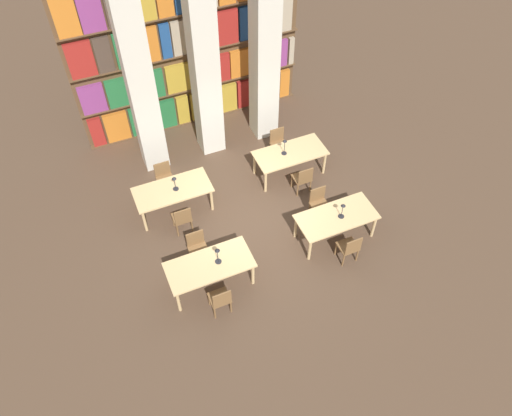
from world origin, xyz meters
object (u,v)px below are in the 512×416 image
(chair_1, at_px, (198,247))
(desk_lamp_1, at_px, (343,208))
(pillar_right, at_px, (265,36))
(chair_3, at_px, (319,203))
(desk_lamp_2, at_px, (174,181))
(desk_lamp_3, at_px, (285,144))
(reading_table_2, at_px, (173,192))
(chair_7, at_px, (278,143))
(chair_5, at_px, (165,177))
(reading_table_0, at_px, (210,267))
(chair_6, at_px, (303,178))
(pillar_center, at_px, (203,50))
(chair_0, at_px, (220,299))
(reading_table_1, at_px, (336,219))
(desk_lamp_0, at_px, (217,253))
(reading_table_3, at_px, (290,155))
(pillar_left, at_px, (136,65))
(chair_4, at_px, (182,218))
(chair_2, at_px, (350,247))

(chair_1, distance_m, desk_lamp_1, 3.36)
(pillar_right, xyz_separation_m, chair_3, (-0.08, -3.45, -2.53))
(chair_3, distance_m, desk_lamp_2, 3.48)
(desk_lamp_3, bearing_deg, reading_table_2, -178.80)
(chair_3, height_order, chair_7, same)
(chair_5, bearing_deg, reading_table_0, 91.73)
(desk_lamp_1, xyz_separation_m, desk_lamp_2, (-3.20, 2.31, -0.02))
(pillar_right, distance_m, chair_6, 3.61)
(pillar_center, height_order, chair_0, pillar_center)
(pillar_right, xyz_separation_m, chair_0, (-3.19, -4.99, -2.53))
(reading_table_0, xyz_separation_m, desk_lamp_2, (0.00, 2.36, 0.36))
(reading_table_1, bearing_deg, chair_5, 136.79)
(desk_lamp_0, height_order, desk_lamp_1, desk_lamp_0)
(chair_7, height_order, desk_lamp_3, desk_lamp_3)
(reading_table_0, distance_m, reading_table_3, 3.91)
(reading_table_1, bearing_deg, chair_7, 90.54)
(pillar_left, xyz_separation_m, chair_3, (3.12, -3.45, -2.53))
(chair_3, xyz_separation_m, chair_7, (0.01, 2.33, 0.00))
(reading_table_3, bearing_deg, desk_lamp_3, 170.72)
(desk_lamp_2, bearing_deg, reading_table_0, -90.06)
(reading_table_3, bearing_deg, desk_lamp_2, -178.80)
(reading_table_1, xyz_separation_m, reading_table_2, (-3.19, 2.29, 0.00))
(chair_4, relative_size, chair_7, 1.00)
(reading_table_0, distance_m, desk_lamp_2, 2.39)
(pillar_right, distance_m, reading_table_3, 2.99)
(desk_lamp_1, height_order, desk_lamp_2, desk_lamp_1)
(chair_1, relative_size, chair_6, 1.00)
(chair_5, distance_m, chair_7, 3.18)
(pillar_center, distance_m, chair_5, 3.24)
(chair_4, bearing_deg, chair_7, 24.94)
(desk_lamp_1, xyz_separation_m, chair_6, (-0.11, 1.66, -0.57))
(reading_table_0, relative_size, desk_lamp_0, 3.98)
(reading_table_0, bearing_deg, chair_7, 45.53)
(chair_3, bearing_deg, pillar_center, -66.20)
(chair_2, height_order, reading_table_2, chair_2)
(pillar_center, xyz_separation_m, chair_0, (-1.59, -4.99, -2.53))
(desk_lamp_0, xyz_separation_m, chair_3, (2.87, 0.82, -0.58))
(chair_5, relative_size, desk_lamp_3, 1.81)
(pillar_left, relative_size, chair_0, 6.94)
(pillar_left, relative_size, chair_5, 6.94)
(pillar_right, distance_m, chair_7, 2.77)
(chair_4, bearing_deg, reading_table_1, -26.10)
(desk_lamp_2, relative_size, desk_lamp_3, 0.87)
(chair_4, bearing_deg, reading_table_0, -86.78)
(reading_table_1, distance_m, reading_table_2, 3.93)
(pillar_right, height_order, chair_4, pillar_right)
(pillar_center, xyz_separation_m, reading_table_2, (-1.63, -1.88, -2.35))
(reading_table_1, height_order, desk_lamp_2, desk_lamp_2)
(reading_table_2, distance_m, reading_table_3, 3.15)
(pillar_right, height_order, reading_table_0, pillar_right)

